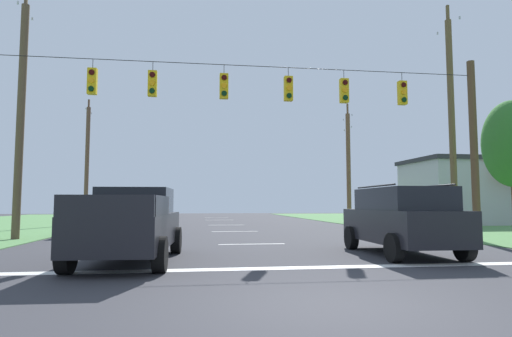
# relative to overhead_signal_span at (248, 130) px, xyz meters

# --- Properties ---
(ground_plane) EXTENTS (120.00, 120.00, 0.00)m
(ground_plane) POSITION_rel_overhead_signal_span_xyz_m (0.19, -9.66, -4.28)
(ground_plane) COLOR #333338
(stop_bar_stripe) EXTENTS (16.07, 0.45, 0.01)m
(stop_bar_stripe) POSITION_rel_overhead_signal_span_xyz_m (0.19, -5.74, -4.27)
(stop_bar_stripe) COLOR white
(stop_bar_stripe) RESTS_ON ground
(lane_dash_0) EXTENTS (2.50, 0.15, 0.01)m
(lane_dash_0) POSITION_rel_overhead_signal_span_xyz_m (0.19, 0.26, -4.27)
(lane_dash_0) COLOR white
(lane_dash_0) RESTS_ON ground
(lane_dash_1) EXTENTS (2.50, 0.15, 0.01)m
(lane_dash_1) POSITION_rel_overhead_signal_span_xyz_m (0.19, 7.57, -4.27)
(lane_dash_1) COLOR white
(lane_dash_1) RESTS_ON ground
(lane_dash_2) EXTENTS (2.50, 0.15, 0.01)m
(lane_dash_2) POSITION_rel_overhead_signal_span_xyz_m (0.19, 14.55, -4.27)
(lane_dash_2) COLOR white
(lane_dash_2) RESTS_ON ground
(lane_dash_3) EXTENTS (2.50, 0.15, 0.01)m
(lane_dash_3) POSITION_rel_overhead_signal_span_xyz_m (0.19, 23.66, -4.27)
(lane_dash_3) COLOR white
(lane_dash_3) RESTS_ON ground
(lane_dash_4) EXTENTS (2.50, 0.15, 0.01)m
(lane_dash_4) POSITION_rel_overhead_signal_span_xyz_m (0.19, 30.02, -4.27)
(lane_dash_4) COLOR white
(lane_dash_4) RESTS_ON ground
(overhead_signal_span) EXTENTS (18.91, 0.31, 7.36)m
(overhead_signal_span) POSITION_rel_overhead_signal_span_xyz_m (0.00, 0.00, 0.00)
(overhead_signal_span) COLOR brown
(overhead_signal_span) RESTS_ON ground
(pickup_truck) EXTENTS (2.49, 5.49, 1.95)m
(pickup_truck) POSITION_rel_overhead_signal_span_xyz_m (-3.57, -4.07, -3.31)
(pickup_truck) COLOR black
(pickup_truck) RESTS_ON ground
(suv_black) EXTENTS (2.29, 4.84, 2.05)m
(suv_black) POSITION_rel_overhead_signal_span_xyz_m (4.19, -3.64, -3.22)
(suv_black) COLOR black
(suv_black) RESTS_ON ground
(distant_car_oncoming) EXTENTS (4.36, 2.14, 1.52)m
(distant_car_oncoming) POSITION_rel_overhead_signal_span_xyz_m (-5.60, 4.95, -3.49)
(distant_car_oncoming) COLOR navy
(distant_car_oncoming) RESTS_ON ground
(utility_pole_mid_right) EXTENTS (0.30, 1.92, 11.15)m
(utility_pole_mid_right) POSITION_rel_overhead_signal_span_xyz_m (10.12, 2.83, 1.10)
(utility_pole_mid_right) COLOR brown
(utility_pole_mid_right) RESTS_ON ground
(utility_pole_far_right) EXTENTS (0.33, 1.99, 9.36)m
(utility_pole_far_right) POSITION_rel_overhead_signal_span_xyz_m (9.81, 16.06, 0.23)
(utility_pole_far_right) COLOR brown
(utility_pole_far_right) RESTS_ON ground
(utility_pole_mid_left) EXTENTS (0.33, 1.66, 10.80)m
(utility_pole_mid_left) POSITION_rel_overhead_signal_span_xyz_m (-9.42, 3.52, 0.96)
(utility_pole_mid_left) COLOR brown
(utility_pole_mid_left) RESTS_ON ground
(utility_pole_far_left) EXTENTS (0.29, 1.64, 9.15)m
(utility_pole_far_left) POSITION_rel_overhead_signal_span_xyz_m (-9.84, 16.52, 0.16)
(utility_pole_far_left) COLOR brown
(utility_pole_far_left) RESTS_ON ground
(tree_roadside_far_right) EXTENTS (2.95, 2.95, 6.96)m
(tree_roadside_far_right) POSITION_rel_overhead_signal_span_xyz_m (14.51, 4.40, 0.36)
(tree_roadside_far_right) COLOR brown
(tree_roadside_far_right) RESTS_ON ground
(roadside_store) EXTENTS (10.33, 7.06, 4.81)m
(roadside_store) POSITION_rel_overhead_signal_span_xyz_m (19.02, 13.48, -1.86)
(roadside_store) COLOR #B2B2B7
(roadside_store) RESTS_ON ground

